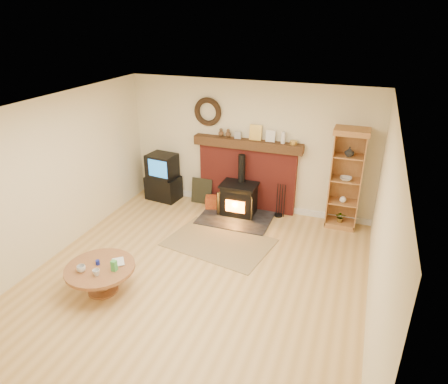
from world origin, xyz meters
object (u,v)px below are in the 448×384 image
at_px(wood_stove, 238,201).
at_px(tv_unit, 163,178).
at_px(coffee_table, 100,272).
at_px(curio_cabinet, 346,179).

relative_size(wood_stove, tv_unit, 1.38).
bearing_deg(tv_unit, wood_stove, -6.39).
bearing_deg(coffee_table, tv_unit, 101.93).
height_order(wood_stove, coffee_table, wood_stove).
distance_m(wood_stove, tv_unit, 1.80).
height_order(curio_cabinet, coffee_table, curio_cabinet).
distance_m(wood_stove, curio_cabinet, 2.10).
xyz_separation_m(wood_stove, curio_cabinet, (1.98, 0.29, 0.64)).
distance_m(wood_stove, coffee_table, 3.18).
xyz_separation_m(wood_stove, tv_unit, (-1.79, 0.20, 0.16)).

